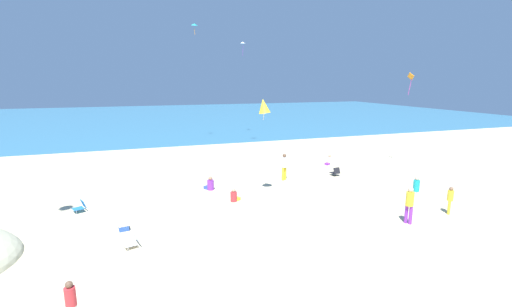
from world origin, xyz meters
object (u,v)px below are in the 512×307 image
object	(u,v)px
person_3	(210,185)
person_6	(71,302)
kite_teal	(194,25)
beach_chair_far_left	(80,206)
kite_yellow	(264,106)
kite_white	(243,43)
cooler_box	(124,227)
person_2	(329,161)
person_5	(234,196)
person_7	(450,198)
beach_chair_near_camera	(133,240)
person_4	(284,165)
kite_orange	(411,78)
person_0	(410,203)
person_1	(416,189)
beach_chair_far_right	(335,172)

from	to	relation	value
person_3	person_6	world-z (taller)	person_6
kite_teal	beach_chair_far_left	bearing A→B (deg)	-115.99
kite_yellow	kite_white	bearing A→B (deg)	76.11
beach_chair_far_left	cooler_box	xyz separation A→B (m)	(2.09, -2.95, -0.15)
person_2	person_5	size ratio (longest dim) A/B	1.08
person_7	kite_yellow	size ratio (longest dim) A/B	1.19
kite_teal	person_7	bearing A→B (deg)	-71.42
person_2	kite_teal	size ratio (longest dim) A/B	0.72
beach_chair_near_camera	beach_chair_far_left	distance (m)	5.31
person_6	beach_chair_far_left	bearing A→B (deg)	152.58
beach_chair_near_camera	person_7	distance (m)	14.64
person_4	person_7	xyz separation A→B (m)	(5.27, -8.00, -0.22)
beach_chair_near_camera	person_6	xyz separation A→B (m)	(-1.42, -4.36, 0.54)
beach_chair_near_camera	person_5	size ratio (longest dim) A/B	1.00
person_6	kite_white	world-z (taller)	kite_white
cooler_box	kite_orange	bearing A→B (deg)	15.32
person_6	kite_teal	bearing A→B (deg)	129.86
person_7	beach_chair_far_left	bearing A→B (deg)	27.08
person_5	person_7	distance (m)	10.75
kite_white	cooler_box	bearing A→B (deg)	-118.00
person_7	person_5	bearing A→B (deg)	18.20
person_5	person_7	xyz separation A→B (m)	(9.43, -5.12, 0.53)
cooler_box	person_0	distance (m)	12.73
person_2	person_4	distance (m)	5.81
person_1	kite_yellow	size ratio (longest dim) A/B	1.38
cooler_box	person_6	world-z (taller)	person_6
beach_chair_far_right	kite_white	size ratio (longest dim) A/B	0.42
person_0	person_7	world-z (taller)	person_0
person_0	person_3	world-z (taller)	person_0
cooler_box	person_5	bearing A→B (deg)	19.81
beach_chair_far_right	person_4	world-z (taller)	person_4
beach_chair_far_right	person_6	bearing A→B (deg)	120.26
beach_chair_near_camera	person_0	world-z (taller)	person_0
beach_chair_near_camera	person_4	distance (m)	11.43
beach_chair_near_camera	kite_yellow	world-z (taller)	kite_yellow
beach_chair_far_left	kite_teal	size ratio (longest dim) A/B	0.66
person_5	kite_white	distance (m)	24.93
kite_orange	kite_yellow	bearing A→B (deg)	-164.92
person_1	person_4	bearing A→B (deg)	-4.78
beach_chair_far_left	kite_yellow	distance (m)	10.50
person_3	person_5	world-z (taller)	person_3
cooler_box	kite_orange	world-z (taller)	kite_orange
kite_teal	beach_chair_far_right	bearing A→B (deg)	-68.05
beach_chair_near_camera	beach_chair_far_left	world-z (taller)	beach_chair_far_left
kite_white	person_7	bearing A→B (deg)	-84.83
cooler_box	kite_orange	size ratio (longest dim) A/B	0.32
beach_chair_far_right	person_1	distance (m)	6.47
person_5	kite_yellow	xyz separation A→B (m)	(1.69, 0.04, 4.80)
beach_chair_near_camera	person_0	xyz separation A→B (m)	(11.83, -1.69, 0.74)
cooler_box	person_5	world-z (taller)	person_5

